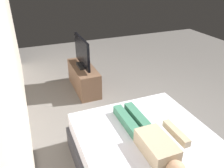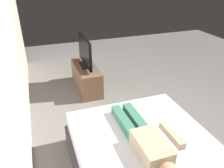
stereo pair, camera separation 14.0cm
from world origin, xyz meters
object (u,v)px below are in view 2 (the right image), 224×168
remote (170,129)px  person (146,140)px  bed (148,165)px  tv_stand (86,77)px  tv (85,53)px

remote → person: bearing=110.5°
bed → remote: remote is taller
bed → remote: (0.18, -0.36, 0.29)m
remote → bed: bearing=116.3°
bed → tv_stand: size_ratio=1.78×
person → remote: 0.44m
remote → tv: (2.31, 0.48, 0.24)m
bed → remote: 0.50m
bed → person: person is taller
remote → tv: 2.38m
bed → person: 0.36m
bed → tv: bearing=2.7°
person → remote: person is taller
tv_stand → tv: 0.53m
bed → tv: tv is taller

